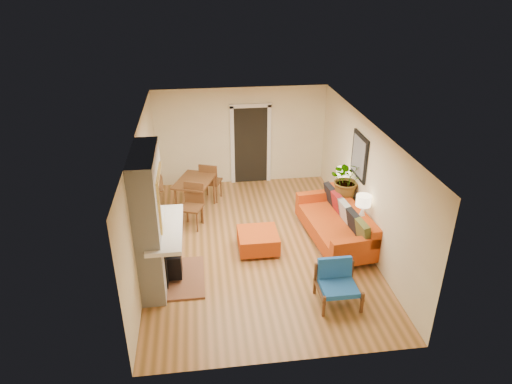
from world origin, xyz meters
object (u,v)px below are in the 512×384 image
Objects in this scene: blue_chair at (337,280)px; houseplant at (348,179)px; console_table at (350,209)px; lamp_near at (363,205)px; dining_table at (198,187)px; ottoman at (258,240)px; sofa at (338,224)px; lamp_far at (342,176)px.

houseplant is at bearing 69.78° from blue_chair.
console_table is 0.86m from lamp_near.
blue_chair is 1.38× the size of lamp_near.
blue_chair is 4.27m from dining_table.
ottoman is 0.44× the size of console_table.
houseplant is (0.32, 0.57, 0.77)m from sofa.
sofa is 2.00m from blue_chair.
houseplant reaches higher than sofa.
ottoman is at bearing -174.28° from sofa.
lamp_far is (3.26, -0.71, 0.39)m from dining_table.
console_table is 3.43× the size of lamp_near.
houseplant reaches higher than blue_chair.
houseplant is at bearing 90.57° from lamp_near.
blue_chair is 2.75m from houseplant.
lamp_near reaches higher than blue_chair.
sofa is 4.43× the size of lamp_near.
sofa is 4.43× the size of lamp_far.
ottoman is 0.91× the size of houseplant.
lamp_far is (0.00, 0.67, 0.49)m from console_table.
sofa is at bearing -139.76° from console_table.
lamp_far reaches higher than blue_chair.
sofa is at bearing -29.41° from dining_table.
lamp_near is 1.00× the size of lamp_far.
sofa is at bearing 127.35° from lamp_near.
lamp_far is (0.33, 0.95, 0.66)m from sofa.
sofa reaches higher than console_table.
ottoman is at bearing -151.70° from lamp_far.
blue_chair is 0.40× the size of console_table.
ottoman is at bearing -167.67° from console_table.
console_table is at bearing -22.82° from dining_table.
blue_chair is at bearing -107.20° from sofa.
console_table is (0.33, 0.28, 0.18)m from sofa.
ottoman is 2.25m from lamp_near.
lamp_near is 1.00m from houseplant.
sofa is at bearing -109.28° from lamp_far.
dining_table is at bearing 122.83° from ottoman.
dining_table is 3.57× the size of lamp_near.
dining_table is 3.54m from console_table.
lamp_near reaches higher than dining_table.
lamp_far is at bearing 28.30° from ottoman.
dining_table reaches higher than blue_chair.
houseplant is at bearing 92.00° from console_table.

